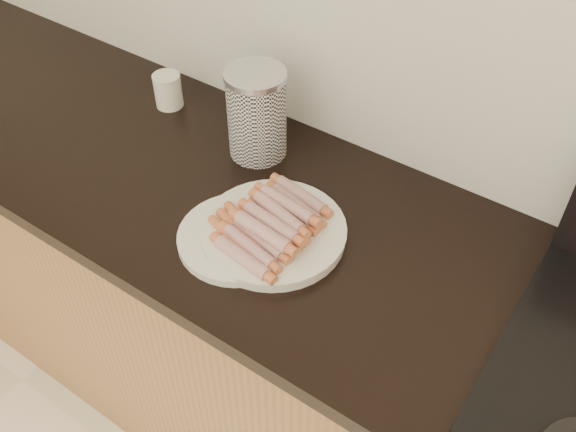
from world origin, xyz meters
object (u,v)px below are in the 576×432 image
Objects in this scene: side_plate at (239,237)px; mug at (168,90)px; main_plate at (273,233)px; canister at (257,114)px.

mug is (-0.44, 0.28, 0.03)m from side_plate.
main_plate is 0.55m from mug.
mug is at bearing 147.68° from side_plate.
canister reaches higher than side_plate.
mug is at bearing 154.93° from main_plate.
side_plate is 0.31m from canister.
canister is (-0.19, 0.21, 0.10)m from main_plate.
canister is 2.44× the size of mug.
canister reaches higher than main_plate.
side_plate is at bearing -61.13° from canister.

